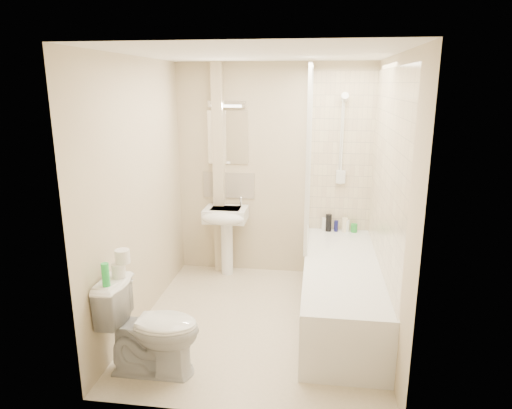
# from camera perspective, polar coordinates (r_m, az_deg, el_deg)

# --- Properties ---
(floor) EXTENTS (2.50, 2.50, 0.00)m
(floor) POSITION_cam_1_polar(r_m,az_deg,el_deg) (4.42, 0.43, -14.47)
(floor) COLOR beige
(floor) RESTS_ON ground
(wall_back) EXTENTS (2.20, 0.02, 2.40)m
(wall_back) POSITION_cam_1_polar(r_m,az_deg,el_deg) (5.19, 2.22, 4.12)
(wall_back) COLOR beige
(wall_back) RESTS_ON ground
(wall_left) EXTENTS (0.02, 2.50, 2.40)m
(wall_left) POSITION_cam_1_polar(r_m,az_deg,el_deg) (4.25, -14.41, 1.24)
(wall_left) COLOR beige
(wall_left) RESTS_ON ground
(wall_right) EXTENTS (0.02, 2.50, 2.40)m
(wall_right) POSITION_cam_1_polar(r_m,az_deg,el_deg) (3.99, 16.32, 0.23)
(wall_right) COLOR beige
(wall_right) RESTS_ON ground
(ceiling) EXTENTS (2.20, 2.50, 0.02)m
(ceiling) POSITION_cam_1_polar(r_m,az_deg,el_deg) (3.86, 0.50, 18.32)
(ceiling) COLOR white
(ceiling) RESTS_ON wall_back
(tile_back) EXTENTS (0.70, 0.01, 1.75)m
(tile_back) POSITION_cam_1_polar(r_m,az_deg,el_deg) (5.12, 10.66, 6.29)
(tile_back) COLOR beige
(tile_back) RESTS_ON wall_back
(tile_right) EXTENTS (0.01, 2.10, 1.75)m
(tile_right) POSITION_cam_1_polar(r_m,az_deg,el_deg) (4.14, 15.99, 3.95)
(tile_right) COLOR beige
(tile_right) RESTS_ON wall_right
(pipe_boxing) EXTENTS (0.12, 0.12, 2.40)m
(pipe_boxing) POSITION_cam_1_polar(r_m,az_deg,el_deg) (5.23, -4.65, 4.16)
(pipe_boxing) COLOR beige
(pipe_boxing) RESTS_ON ground
(splashback) EXTENTS (0.60, 0.02, 0.30)m
(splashback) POSITION_cam_1_polar(r_m,az_deg,el_deg) (5.29, -3.44, 2.43)
(splashback) COLOR beige
(splashback) RESTS_ON wall_back
(mirror) EXTENTS (0.46, 0.01, 0.60)m
(mirror) POSITION_cam_1_polar(r_m,az_deg,el_deg) (5.19, -3.53, 8.35)
(mirror) COLOR white
(mirror) RESTS_ON wall_back
(strip_light) EXTENTS (0.42, 0.07, 0.07)m
(strip_light) POSITION_cam_1_polar(r_m,az_deg,el_deg) (5.14, -3.65, 12.42)
(strip_light) COLOR silver
(strip_light) RESTS_ON wall_back
(bathtub) EXTENTS (0.70, 2.10, 0.55)m
(bathtub) POSITION_cam_1_polar(r_m,az_deg,el_deg) (4.45, 10.56, -10.37)
(bathtub) COLOR white
(bathtub) RESTS_ON ground
(shower_screen) EXTENTS (0.04, 0.92, 1.80)m
(shower_screen) POSITION_cam_1_polar(r_m,az_deg,el_deg) (4.68, 6.61, 5.95)
(shower_screen) COLOR white
(shower_screen) RESTS_ON bathtub
(shower_fixture) EXTENTS (0.10, 0.16, 0.99)m
(shower_fixture) POSITION_cam_1_polar(r_m,az_deg,el_deg) (5.06, 10.72, 7.56)
(shower_fixture) COLOR white
(shower_fixture) RESTS_ON wall_back
(pedestal_sink) EXTENTS (0.48, 0.45, 0.92)m
(pedestal_sink) POSITION_cam_1_polar(r_m,az_deg,el_deg) (5.17, -3.85, -2.28)
(pedestal_sink) COLOR white
(pedestal_sink) RESTS_ON ground
(bottle_white_a) EXTENTS (0.05, 0.05, 0.15)m
(bottle_white_a) POSITION_cam_1_polar(r_m,az_deg,el_deg) (5.22, 8.49, -2.48)
(bottle_white_a) COLOR white
(bottle_white_a) RESTS_ON bathtub
(bottle_black_b) EXTENTS (0.07, 0.07, 0.19)m
(bottle_black_b) POSITION_cam_1_polar(r_m,az_deg,el_deg) (5.21, 9.06, -2.27)
(bottle_black_b) COLOR black
(bottle_black_b) RESTS_ON bathtub
(bottle_blue) EXTENTS (0.05, 0.05, 0.13)m
(bottle_blue) POSITION_cam_1_polar(r_m,az_deg,el_deg) (5.23, 9.98, -2.66)
(bottle_blue) COLOR #121352
(bottle_blue) RESTS_ON bathtub
(bottle_cream) EXTENTS (0.06, 0.06, 0.16)m
(bottle_cream) POSITION_cam_1_polar(r_m,az_deg,el_deg) (5.23, 11.03, -2.52)
(bottle_cream) COLOR #FAECC1
(bottle_cream) RESTS_ON bathtub
(bottle_white_b) EXTENTS (0.06, 0.06, 0.14)m
(bottle_white_b) POSITION_cam_1_polar(r_m,az_deg,el_deg) (5.23, 11.28, -2.64)
(bottle_white_b) COLOR white
(bottle_white_b) RESTS_ON bathtub
(bottle_green) EXTENTS (0.07, 0.07, 0.09)m
(bottle_green) POSITION_cam_1_polar(r_m,az_deg,el_deg) (5.24, 12.15, -2.89)
(bottle_green) COLOR green
(bottle_green) RESTS_ON bathtub
(toilet) EXTENTS (0.42, 0.74, 0.75)m
(toilet) POSITION_cam_1_polar(r_m,az_deg,el_deg) (3.68, -12.94, -14.71)
(toilet) COLOR white
(toilet) RESTS_ON ground
(toilet_roll_lower) EXTENTS (0.10, 0.10, 0.11)m
(toilet_roll_lower) POSITION_cam_1_polar(r_m,az_deg,el_deg) (3.62, -16.81, -7.89)
(toilet_roll_lower) COLOR white
(toilet_roll_lower) RESTS_ON toilet
(toilet_roll_upper) EXTENTS (0.11, 0.11, 0.10)m
(toilet_roll_upper) POSITION_cam_1_polar(r_m,az_deg,el_deg) (3.59, -16.35, -6.24)
(toilet_roll_upper) COLOR white
(toilet_roll_upper) RESTS_ON toilet_roll_lower
(green_bottle) EXTENTS (0.06, 0.06, 0.17)m
(green_bottle) POSITION_cam_1_polar(r_m,az_deg,el_deg) (3.49, -18.29, -8.34)
(green_bottle) COLOR green
(green_bottle) RESTS_ON toilet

